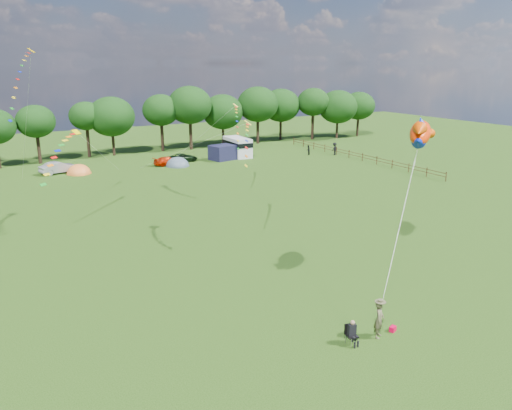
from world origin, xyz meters
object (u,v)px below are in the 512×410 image
fish_kite (420,134)px  tent_orange (79,174)px  car_b (58,168)px  car_c (168,161)px  campervan_d (237,146)px  walker_a (308,150)px  camp_chair (352,330)px  kite_flyer (379,320)px  tent_greyblue (178,166)px  car_d (183,158)px  walker_b (334,149)px

fish_kite → tent_orange: bearing=69.2°
car_b → fish_kite: 48.19m
car_c → fish_kite: 43.58m
campervan_d → walker_a: 10.99m
fish_kite → walker_a: (19.28, 39.50, -8.50)m
car_c → camp_chair: (-7.92, -48.70, 0.21)m
kite_flyer → car_c: bearing=45.8°
car_c → tent_greyblue: size_ratio=1.09×
campervan_d → walker_a: bearing=-112.1°
tent_greyblue → fish_kite: fish_kite is taller
car_d → walker_a: walker_a is taller
car_b → walker_a: size_ratio=2.78×
camp_chair → tent_orange: bearing=108.4°
tent_greyblue → walker_a: (20.76, -1.84, 0.76)m
tent_orange → kite_flyer: bearing=-83.3°
fish_kite → car_b: bearing=71.2°
fish_kite → car_d: bearing=50.4°
campervan_d → car_d: bearing=93.7°
campervan_d → kite_flyer: 53.37m
tent_greyblue → walker_a: bearing=-5.1°
walker_b → car_b: bearing=-28.4°
kite_flyer → camp_chair: 1.69m
car_c → walker_b: size_ratio=2.03×
car_d → fish_kite: bearing=171.2°
car_c → tent_orange: tent_orange is taller
car_c → campervan_d: 11.79m
tent_greyblue → walker_a: walker_a is taller
tent_greyblue → walker_a: size_ratio=2.31×
car_c → tent_greyblue: tent_greyblue is taller
camp_chair → fish_kite: fish_kite is taller
car_c → kite_flyer: 49.27m
car_b → camp_chair: car_b is taller
walker_b → tent_greyblue: bearing=-27.3°
tent_orange → walker_b: (37.31, -5.27, 0.94)m
walker_b → camp_chair: bearing=34.0°
kite_flyer → car_d: bearing=43.0°
car_c → tent_greyblue: (0.90, -1.30, -0.57)m
tent_orange → tent_greyblue: tent_greyblue is taller
car_b → car_c: size_ratio=1.10×
tent_orange → walker_a: 33.82m
campervan_d → fish_kite: 45.66m
car_d → walker_b: walker_b is taller
camp_chair → tent_greyblue: bearing=93.1°
car_d → campervan_d: bearing=-97.1°
tent_greyblue → walker_b: walker_b is taller
campervan_d → walker_a: (9.99, -4.53, -0.75)m
car_d → walker_b: size_ratio=2.32×
kite_flyer → walker_a: kite_flyer is taller
tent_orange → walker_a: walker_a is taller
fish_kite → kite_flyer: bearing=176.6°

